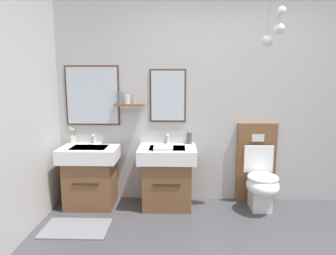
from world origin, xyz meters
TOP-DOWN VIEW (x-y plane):
  - wall_back at (-0.02, 1.77)m, footprint 4.46×0.65m
  - bath_mat at (-1.67, 0.89)m, footprint 0.68×0.44m
  - vanity_sink_left at (-1.67, 1.49)m, footprint 0.68×0.52m
  - tap_on_left_sink at (-1.67, 1.69)m, footprint 0.03×0.13m
  - vanity_sink_right at (-0.74, 1.49)m, footprint 0.68×0.52m
  - tap_on_right_sink at (-0.74, 1.69)m, footprint 0.03×0.13m
  - toilet at (0.36, 1.51)m, footprint 0.48×0.62m
  - toothbrush_cup at (-1.94, 1.68)m, footprint 0.07×0.07m
  - soap_dispenser at (-0.47, 1.69)m, footprint 0.06×0.06m
  - folded_hand_towel at (-0.78, 1.34)m, footprint 0.22×0.16m

SIDE VIEW (x-z plane):
  - bath_mat at x=-1.67m, z-range 0.00..0.01m
  - toilet at x=0.36m, z-range -0.12..0.88m
  - vanity_sink_left at x=-1.67m, z-range 0.02..0.76m
  - vanity_sink_right at x=-0.74m, z-range 0.02..0.76m
  - folded_hand_towel at x=-0.78m, z-range 0.73..0.78m
  - toothbrush_cup at x=-1.94m, z-range 0.69..0.89m
  - tap_on_left_sink at x=-1.67m, z-range 0.75..0.86m
  - tap_on_right_sink at x=-0.74m, z-range 0.75..0.86m
  - soap_dispenser at x=-0.47m, z-range 0.72..0.90m
  - wall_back at x=-0.02m, z-range 0.00..2.66m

